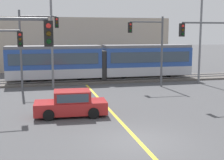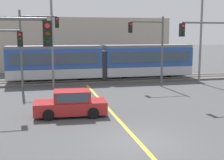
# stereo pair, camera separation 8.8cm
# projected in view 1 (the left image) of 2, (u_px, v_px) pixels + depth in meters

# --- Properties ---
(ground_plane) EXTENTS (200.00, 200.00, 0.00)m
(ground_plane) POSITION_uv_depth(u_px,v_px,m) (139.00, 141.00, 14.12)
(ground_plane) COLOR #474749
(track_bed) EXTENTS (120.00, 4.00, 0.18)m
(track_bed) POSITION_uv_depth(u_px,v_px,m) (83.00, 81.00, 31.17)
(track_bed) COLOR #56514C
(track_bed) RESTS_ON ground
(rail_near) EXTENTS (120.00, 0.08, 0.10)m
(rail_near) POSITION_uv_depth(u_px,v_px,m) (84.00, 80.00, 30.46)
(rail_near) COLOR #939399
(rail_near) RESTS_ON track_bed
(rail_far) EXTENTS (120.00, 0.08, 0.10)m
(rail_far) POSITION_uv_depth(u_px,v_px,m) (82.00, 78.00, 31.84)
(rail_far) COLOR #939399
(rail_far) RESTS_ON track_bed
(light_rail_tram) EXTENTS (18.50, 2.64, 3.43)m
(light_rail_tram) POSITION_uv_depth(u_px,v_px,m) (102.00, 61.00, 31.30)
(light_rail_tram) COLOR #B7BAC1
(light_rail_tram) RESTS_ON track_bed
(lane_centre_line) EXTENTS (0.20, 18.05, 0.01)m
(lane_centre_line) POSITION_uv_depth(u_px,v_px,m) (107.00, 107.00, 20.58)
(lane_centre_line) COLOR gold
(lane_centre_line) RESTS_ON ground
(sedan_crossing) EXTENTS (4.29, 2.10, 1.52)m
(sedan_crossing) POSITION_uv_depth(u_px,v_px,m) (71.00, 104.00, 18.34)
(sedan_crossing) COLOR #B22323
(sedan_crossing) RESTS_ON ground
(traffic_light_far_right) EXTENTS (3.25, 0.38, 6.27)m
(traffic_light_far_right) POSITION_uv_depth(u_px,v_px,m) (151.00, 41.00, 27.59)
(traffic_light_far_right) COLOR #515459
(traffic_light_far_right) RESTS_ON ground
(traffic_light_far_left) EXTENTS (3.25, 0.38, 6.70)m
(traffic_light_far_left) POSITION_uv_depth(u_px,v_px,m) (33.00, 39.00, 25.92)
(traffic_light_far_left) COLOR #515459
(traffic_light_far_left) RESTS_ON ground
(traffic_light_mid_right) EXTENTS (4.25, 0.38, 5.85)m
(traffic_light_mid_right) POSITION_uv_depth(u_px,v_px,m) (214.00, 45.00, 22.10)
(traffic_light_mid_right) COLOR #515459
(traffic_light_mid_right) RESTS_ON ground
(street_lamp_centre) EXTENTS (2.23, 0.28, 9.60)m
(street_lamp_centre) POSITION_uv_depth(u_px,v_px,m) (54.00, 26.00, 26.93)
(street_lamp_centre) COLOR slate
(street_lamp_centre) RESTS_ON ground
(street_lamp_east) EXTENTS (2.03, 0.28, 9.63)m
(street_lamp_east) POSITION_uv_depth(u_px,v_px,m) (202.00, 27.00, 29.53)
(street_lamp_east) COLOR slate
(street_lamp_east) RESTS_ON ground
(building_backdrop_far) EXTENTS (24.94, 6.00, 6.75)m
(building_backdrop_far) POSITION_uv_depth(u_px,v_px,m) (73.00, 44.00, 42.14)
(building_backdrop_far) COLOR tan
(building_backdrop_far) RESTS_ON ground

